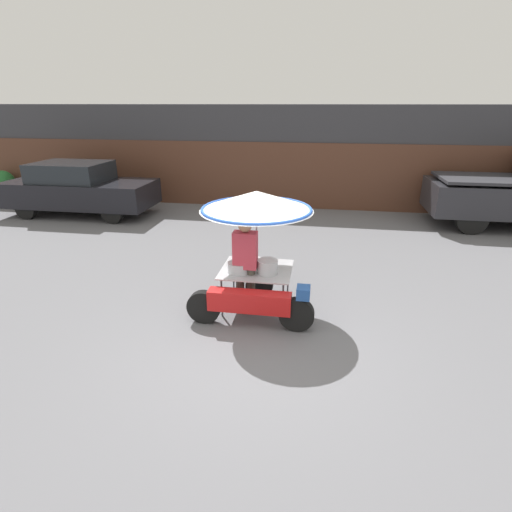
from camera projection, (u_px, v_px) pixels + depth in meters
The scene contains 6 objects.
ground_plane at pixel (258, 342), 5.86m from camera, with size 36.00×36.00×0.00m, color slate.
shopfront_building at pixel (301, 155), 13.70m from camera, with size 28.00×2.06×3.24m.
vendor_motorcycle_cart at pixel (256, 221), 6.27m from camera, with size 2.00×1.80×2.01m.
vendor_person at pixel (245, 261), 6.40m from camera, with size 0.38×0.22×1.62m.
parked_car at pixel (79, 189), 12.27m from camera, with size 4.47×1.81×1.61m.
potted_plant at pixel (3, 183), 14.25m from camera, with size 0.80×0.80×1.04m.
Camera 1 is at (0.80, -4.95, 3.29)m, focal length 28.00 mm.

